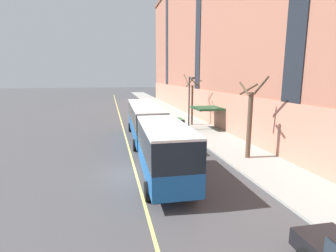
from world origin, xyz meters
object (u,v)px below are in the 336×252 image
object	(u,v)px
city_bus	(150,128)
street_tree_mid_block	(250,119)
street_tree_far_uptown	(192,100)
parked_car_green_0	(175,125)
street_lamp	(190,97)

from	to	relation	value
city_bus	street_tree_mid_block	xyz separation A→B (m)	(6.99, -3.65, 1.05)
city_bus	street_tree_mid_block	world-z (taller)	street_tree_mid_block
street_tree_mid_block	street_tree_far_uptown	world-z (taller)	street_tree_far_uptown
parked_car_green_0	street_lamp	distance (m)	3.55
parked_car_green_0	street_tree_far_uptown	xyz separation A→B (m)	(2.98, 3.20, 2.52)
city_bus	street_lamp	size ratio (longest dim) A/B	3.45
street_tree_far_uptown	parked_car_green_0	bearing A→B (deg)	-132.93
city_bus	street_tree_far_uptown	world-z (taller)	street_tree_far_uptown
street_tree_mid_block	street_tree_far_uptown	xyz separation A→B (m)	(-0.04, 13.96, 0.19)
street_tree_far_uptown	street_lamp	xyz separation A→B (m)	(-1.32, -3.24, 0.61)
parked_car_green_0	street_tree_mid_block	bearing A→B (deg)	-74.34
parked_car_green_0	street_tree_mid_block	world-z (taller)	street_tree_mid_block
street_tree_mid_block	parked_car_green_0	bearing A→B (deg)	105.66
city_bus	street_tree_mid_block	bearing A→B (deg)	-27.56
street_tree_far_uptown	street_lamp	distance (m)	3.55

